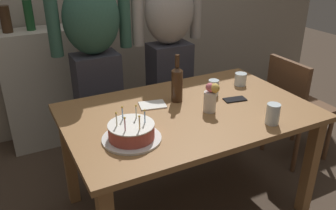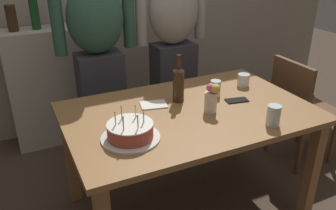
{
  "view_description": "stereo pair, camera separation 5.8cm",
  "coord_description": "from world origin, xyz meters",
  "px_view_note": "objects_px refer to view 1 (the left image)",
  "views": [
    {
      "loc": [
        -1.0,
        -1.66,
        1.69
      ],
      "look_at": [
        -0.18,
        -0.07,
        0.84
      ],
      "focal_mm": 37.54,
      "sensor_mm": 36.0,
      "label": 1
    },
    {
      "loc": [
        -0.94,
        -1.68,
        1.69
      ],
      "look_at": [
        -0.18,
        -0.07,
        0.84
      ],
      "focal_mm": 37.54,
      "sensor_mm": 36.0,
      "label": 2
    }
  ],
  "objects_px": {
    "water_glass_side": "(273,114)",
    "person_woman_cardigan": "(169,49)",
    "water_glass_near": "(241,79)",
    "napkin_stack": "(152,105)",
    "wine_bottle": "(176,83)",
    "flower_vase": "(211,96)",
    "birthday_cake": "(131,132)",
    "person_man_bearded": "(95,60)",
    "dining_chair": "(293,102)",
    "water_glass_far": "(213,88)",
    "cell_phone": "(235,99)"
  },
  "relations": [
    {
      "from": "flower_vase",
      "to": "water_glass_far",
      "type": "bearing_deg",
      "value": 51.86
    },
    {
      "from": "water_glass_side",
      "to": "flower_vase",
      "type": "relative_size",
      "value": 0.65
    },
    {
      "from": "water_glass_side",
      "to": "wine_bottle",
      "type": "bearing_deg",
      "value": 123.13
    },
    {
      "from": "person_man_bearded",
      "to": "dining_chair",
      "type": "bearing_deg",
      "value": 153.73
    },
    {
      "from": "wine_bottle",
      "to": "flower_vase",
      "type": "bearing_deg",
      "value": -63.64
    },
    {
      "from": "person_man_bearded",
      "to": "dining_chair",
      "type": "distance_m",
      "value": 1.58
    },
    {
      "from": "water_glass_near",
      "to": "cell_phone",
      "type": "height_order",
      "value": "water_glass_near"
    },
    {
      "from": "water_glass_far",
      "to": "napkin_stack",
      "type": "xyz_separation_m",
      "value": [
        -0.43,
        0.04,
        -0.05
      ]
    },
    {
      "from": "birthday_cake",
      "to": "cell_phone",
      "type": "distance_m",
      "value": 0.8
    },
    {
      "from": "flower_vase",
      "to": "dining_chair",
      "type": "xyz_separation_m",
      "value": [
        0.94,
        0.21,
        -0.32
      ]
    },
    {
      "from": "water_glass_near",
      "to": "wine_bottle",
      "type": "height_order",
      "value": "wine_bottle"
    },
    {
      "from": "water_glass_near",
      "to": "person_woman_cardigan",
      "type": "height_order",
      "value": "person_woman_cardigan"
    },
    {
      "from": "cell_phone",
      "to": "napkin_stack",
      "type": "relative_size",
      "value": 0.88
    },
    {
      "from": "birthday_cake",
      "to": "napkin_stack",
      "type": "height_order",
      "value": "birthday_cake"
    },
    {
      "from": "birthday_cake",
      "to": "person_woman_cardigan",
      "type": "distance_m",
      "value": 1.23
    },
    {
      "from": "birthday_cake",
      "to": "dining_chair",
      "type": "xyz_separation_m",
      "value": [
        1.49,
        0.3,
        -0.27
      ]
    },
    {
      "from": "person_man_bearded",
      "to": "water_glass_side",
      "type": "bearing_deg",
      "value": 119.37
    },
    {
      "from": "water_glass_side",
      "to": "napkin_stack",
      "type": "distance_m",
      "value": 0.73
    },
    {
      "from": "napkin_stack",
      "to": "dining_chair",
      "type": "distance_m",
      "value": 1.24
    },
    {
      "from": "water_glass_far",
      "to": "wine_bottle",
      "type": "height_order",
      "value": "wine_bottle"
    },
    {
      "from": "birthday_cake",
      "to": "water_glass_near",
      "type": "relative_size",
      "value": 3.56
    },
    {
      "from": "birthday_cake",
      "to": "wine_bottle",
      "type": "bearing_deg",
      "value": 36.01
    },
    {
      "from": "person_man_bearded",
      "to": "person_woman_cardigan",
      "type": "xyz_separation_m",
      "value": [
        0.62,
        0.0,
        0.0
      ]
    },
    {
      "from": "water_glass_far",
      "to": "dining_chair",
      "type": "bearing_deg",
      "value": 1.14
    },
    {
      "from": "water_glass_near",
      "to": "cell_phone",
      "type": "bearing_deg",
      "value": -134.69
    },
    {
      "from": "birthday_cake",
      "to": "person_woman_cardigan",
      "type": "relative_size",
      "value": 0.19
    },
    {
      "from": "water_glass_far",
      "to": "person_woman_cardigan",
      "type": "xyz_separation_m",
      "value": [
        0.03,
        0.7,
        0.08
      ]
    },
    {
      "from": "water_glass_side",
      "to": "birthday_cake",
      "type": "bearing_deg",
      "value": 165.54
    },
    {
      "from": "napkin_stack",
      "to": "water_glass_side",
      "type": "bearing_deg",
      "value": -46.29
    },
    {
      "from": "birthday_cake",
      "to": "water_glass_far",
      "type": "xyz_separation_m",
      "value": [
        0.7,
        0.28,
        0.01
      ]
    },
    {
      "from": "flower_vase",
      "to": "person_man_bearded",
      "type": "distance_m",
      "value": 0.99
    },
    {
      "from": "water_glass_side",
      "to": "person_woman_cardigan",
      "type": "relative_size",
      "value": 0.07
    },
    {
      "from": "birthday_cake",
      "to": "water_glass_side",
      "type": "height_order",
      "value": "birthday_cake"
    },
    {
      "from": "birthday_cake",
      "to": "water_glass_far",
      "type": "relative_size",
      "value": 2.87
    },
    {
      "from": "napkin_stack",
      "to": "person_woman_cardigan",
      "type": "relative_size",
      "value": 0.1
    },
    {
      "from": "water_glass_far",
      "to": "birthday_cake",
      "type": "bearing_deg",
      "value": -157.91
    },
    {
      "from": "birthday_cake",
      "to": "water_glass_far",
      "type": "bearing_deg",
      "value": 22.09
    },
    {
      "from": "napkin_stack",
      "to": "flower_vase",
      "type": "bearing_deg",
      "value": -40.28
    },
    {
      "from": "birthday_cake",
      "to": "person_man_bearded",
      "type": "distance_m",
      "value": 0.99
    },
    {
      "from": "wine_bottle",
      "to": "napkin_stack",
      "type": "distance_m",
      "value": 0.2
    },
    {
      "from": "water_glass_side",
      "to": "cell_phone",
      "type": "bearing_deg",
      "value": 88.27
    },
    {
      "from": "water_glass_near",
      "to": "person_man_bearded",
      "type": "xyz_separation_m",
      "value": [
        -0.87,
        0.63,
        0.09
      ]
    },
    {
      "from": "birthday_cake",
      "to": "water_glass_side",
      "type": "relative_size",
      "value": 2.6
    },
    {
      "from": "water_glass_near",
      "to": "birthday_cake",
      "type": "bearing_deg",
      "value": -160.25
    },
    {
      "from": "napkin_stack",
      "to": "person_man_bearded",
      "type": "bearing_deg",
      "value": 103.9
    },
    {
      "from": "birthday_cake",
      "to": "water_glass_far",
      "type": "height_order",
      "value": "birthday_cake"
    },
    {
      "from": "napkin_stack",
      "to": "person_woman_cardigan",
      "type": "bearing_deg",
      "value": 54.83
    },
    {
      "from": "person_woman_cardigan",
      "to": "water_glass_near",
      "type": "bearing_deg",
      "value": 111.15
    },
    {
      "from": "person_man_bearded",
      "to": "birthday_cake",
      "type": "bearing_deg",
      "value": 83.67
    },
    {
      "from": "cell_phone",
      "to": "dining_chair",
      "type": "bearing_deg",
      "value": 21.87
    }
  ]
}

